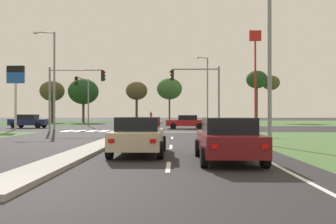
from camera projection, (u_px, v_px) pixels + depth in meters
ground_plane at (141, 129)px, 36.00m from camera, size 200.00×200.00×0.00m
grass_verge_far_left at (18, 122)px, 61.05m from camera, size 35.00×35.00×0.01m
grass_verge_far_right at (295, 123)px, 59.93m from camera, size 35.00×35.00×0.01m
median_island_near at (104, 144)px, 17.00m from camera, size 1.20×22.00×0.14m
median_island_far at (155, 122)px, 60.99m from camera, size 1.20×36.00×0.14m
lane_dash_near at (168, 167)px, 9.98m from camera, size 0.14×2.00×0.01m
lane_dash_second at (171, 147)px, 15.97m from camera, size 0.14×2.00×0.01m
lane_dash_third at (172, 138)px, 21.97m from camera, size 0.14×2.00×0.01m
edge_line_right at (233, 143)px, 17.85m from camera, size 0.14×24.00×0.01m
stop_bar_near at (176, 132)px, 28.92m from camera, size 6.40×0.50×0.01m
crosswalk_bar_near at (68, 131)px, 30.94m from camera, size 0.70×2.80×0.01m
crosswalk_bar_second at (80, 131)px, 30.91m from camera, size 0.70×2.80×0.01m
crosswalk_bar_third at (92, 131)px, 30.89m from camera, size 0.70×2.80×0.01m
crosswalk_bar_fourth at (104, 131)px, 30.86m from camera, size 0.70×2.80×0.01m
crosswalk_bar_fifth at (117, 131)px, 30.84m from camera, size 0.70×2.80×0.01m
crosswalk_bar_sixth at (129, 131)px, 30.81m from camera, size 0.70×2.80×0.01m
car_navy_near at (29, 121)px, 37.49m from camera, size 4.26×1.95×1.54m
car_beige_second at (139, 135)px, 13.06m from camera, size 2.04×4.32×1.48m
car_red_third at (186, 122)px, 35.46m from camera, size 4.35×2.05×1.47m
car_maroon_fourth at (228, 139)px, 11.13m from camera, size 2.04×4.19×1.49m
traffic_signal_near_right at (201, 87)px, 29.29m from camera, size 4.49×0.32×5.84m
traffic_signal_far_left at (84, 93)px, 40.82m from camera, size 0.32×5.59×6.13m
traffic_signal_near_left at (70, 87)px, 29.55m from camera, size 5.16×0.32×5.80m
street_lamp_near at (266, 55)px, 16.54m from camera, size 2.03×0.59×8.19m
street_lamp_second at (53, 76)px, 32.99m from camera, size 2.05×0.78×9.83m
street_lamp_third at (207, 88)px, 48.16m from camera, size 1.85×1.21×9.88m
pedestrian_at_median at (151, 116)px, 48.28m from camera, size 0.34×0.34×1.84m
fastfood_pole_sign at (255, 57)px, 50.44m from camera, size 1.80×0.40×14.40m
fuel_price_totem at (16, 83)px, 33.82m from camera, size 1.80×0.24×6.56m
treeline_near at (52, 91)px, 61.88m from camera, size 4.52×4.52×7.84m
treeline_second at (83, 92)px, 60.39m from camera, size 5.52×5.52×8.06m
treeline_third at (137, 91)px, 63.37m from camera, size 4.15×4.15×7.83m
treeline_fourth at (169, 89)px, 61.50m from camera, size 4.72×4.72×8.31m
treeline_fifth at (257, 80)px, 59.96m from camera, size 3.83×3.83×9.51m
treeline_sixth at (271, 83)px, 61.44m from camera, size 3.24×3.24×8.79m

